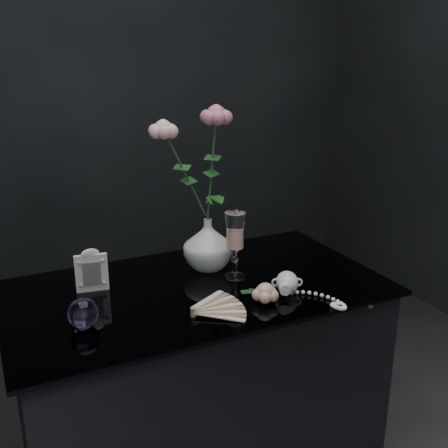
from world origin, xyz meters
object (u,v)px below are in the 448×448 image
paperweight (83,313)px  loose_rose (265,293)px  picture_frame (91,270)px  wine_glass (235,246)px  vase (208,244)px  pearl_jar (287,281)px

paperweight → loose_rose: size_ratio=0.47×
picture_frame → loose_rose: 0.48m
wine_glass → vase: bearing=113.0°
wine_glass → loose_rose: size_ratio=1.27×
loose_rose → pearl_jar: pearl_jar is taller
loose_rose → vase: bearing=77.7°
loose_rose → wine_glass: bearing=69.2°
vase → wine_glass: size_ratio=0.79×
picture_frame → vase: bearing=10.5°
wine_glass → pearl_jar: 0.19m
wine_glass → loose_rose: bearing=-89.8°
picture_frame → loose_rose: bearing=-24.6°
paperweight → pearl_jar: bearing=-5.1°
vase → loose_rose: 0.28m
wine_glass → pearl_jar: size_ratio=0.90×
wine_glass → pearl_jar: bearing=-60.7°
vase → wine_glass: (0.04, -0.10, 0.02)m
picture_frame → wine_glass: bearing=-3.6°
vase → wine_glass: 0.11m
picture_frame → loose_rose: picture_frame is taller
picture_frame → pearl_jar: bearing=-17.2°
vase → paperweight: 0.46m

